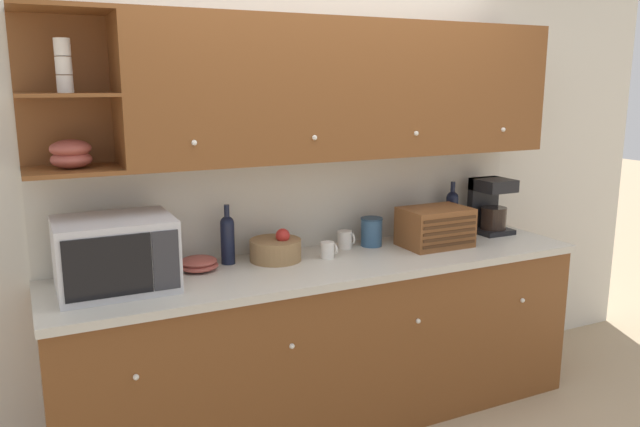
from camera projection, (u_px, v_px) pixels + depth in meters
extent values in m
plane|color=tan|center=(304.00, 392.00, 3.79)|extent=(24.00, 24.00, 0.00)
cube|color=beige|center=(300.00, 180.00, 3.55)|extent=(5.26, 0.06, 2.60)
cube|color=brown|center=(328.00, 344.00, 3.41)|extent=(2.86, 0.65, 0.87)
cube|color=beige|center=(329.00, 265.00, 3.30)|extent=(2.88, 0.68, 0.04)
sphere|color=white|center=(136.00, 377.00, 2.62)|extent=(0.03, 0.03, 0.03)
sphere|color=white|center=(292.00, 346.00, 2.93)|extent=(0.03, 0.03, 0.03)
sphere|color=white|center=(418.00, 321.00, 3.23)|extent=(0.03, 0.03, 0.03)
sphere|color=white|center=(523.00, 300.00, 3.54)|extent=(0.03, 0.03, 0.03)
cube|color=beige|center=(303.00, 202.00, 3.54)|extent=(2.86, 0.01, 0.53)
cube|color=brown|center=(351.00, 90.00, 3.35)|extent=(2.44, 0.36, 0.72)
cube|color=brown|center=(63.00, 91.00, 2.88)|extent=(0.42, 0.02, 0.72)
cube|color=brown|center=(72.00, 171.00, 2.81)|extent=(0.42, 0.36, 0.02)
cube|color=brown|center=(66.00, 95.00, 2.74)|extent=(0.42, 0.36, 0.02)
cube|color=brown|center=(59.00, 8.00, 2.66)|extent=(0.42, 0.36, 0.02)
sphere|color=white|center=(194.00, 143.00, 2.84)|extent=(0.03, 0.03, 0.03)
sphere|color=white|center=(315.00, 138.00, 3.10)|extent=(0.03, 0.03, 0.03)
sphere|color=white|center=(416.00, 133.00, 3.37)|extent=(0.03, 0.03, 0.03)
sphere|color=white|center=(503.00, 130.00, 3.63)|extent=(0.03, 0.03, 0.03)
ellipsoid|color=#9E473D|center=(71.00, 159.00, 2.80)|extent=(0.18, 0.18, 0.08)
ellipsoid|color=#9E473D|center=(70.00, 148.00, 2.79)|extent=(0.18, 0.18, 0.08)
cylinder|color=silver|center=(65.00, 84.00, 2.73)|extent=(0.07, 0.07, 0.08)
cylinder|color=silver|center=(64.00, 66.00, 2.71)|extent=(0.07, 0.07, 0.08)
cylinder|color=silver|center=(62.00, 47.00, 2.70)|extent=(0.07, 0.07, 0.08)
cube|color=silver|center=(115.00, 254.00, 2.83)|extent=(0.52, 0.41, 0.33)
cube|color=black|center=(108.00, 267.00, 2.62)|extent=(0.36, 0.01, 0.27)
cube|color=#2D2D33|center=(166.00, 260.00, 2.73)|extent=(0.11, 0.01, 0.27)
ellipsoid|color=#9E473D|center=(199.00, 266.00, 3.14)|extent=(0.20, 0.20, 0.04)
ellipsoid|color=#9E473D|center=(198.00, 261.00, 3.14)|extent=(0.19, 0.19, 0.04)
cylinder|color=black|center=(228.00, 243.00, 3.24)|extent=(0.07, 0.07, 0.22)
sphere|color=black|center=(227.00, 223.00, 3.22)|extent=(0.07, 0.07, 0.07)
cylinder|color=black|center=(227.00, 212.00, 3.20)|extent=(0.03, 0.03, 0.07)
cylinder|color=#937047|center=(275.00, 250.00, 3.31)|extent=(0.27, 0.27, 0.11)
sphere|color=red|center=(283.00, 236.00, 3.29)|extent=(0.08, 0.08, 0.08)
cylinder|color=silver|center=(327.00, 250.00, 3.36)|extent=(0.08, 0.08, 0.09)
torus|color=silver|center=(335.00, 249.00, 3.38)|extent=(0.01, 0.06, 0.06)
cylinder|color=silver|center=(345.00, 240.00, 3.55)|extent=(0.08, 0.08, 0.10)
torus|color=silver|center=(352.00, 238.00, 3.57)|extent=(0.01, 0.07, 0.07)
cylinder|color=#33567A|center=(371.00, 233.00, 3.60)|extent=(0.12, 0.12, 0.16)
cylinder|color=navy|center=(372.00, 219.00, 3.58)|extent=(0.13, 0.13, 0.01)
cube|color=brown|center=(435.00, 227.00, 3.59)|extent=(0.39, 0.27, 0.22)
cube|color=#432713|center=(449.00, 244.00, 3.49)|extent=(0.36, 0.01, 0.02)
cube|color=#432713|center=(450.00, 238.00, 3.48)|extent=(0.36, 0.01, 0.02)
cube|color=#432713|center=(450.00, 232.00, 3.47)|extent=(0.36, 0.01, 0.02)
cube|color=#432713|center=(450.00, 226.00, 3.46)|extent=(0.36, 0.01, 0.02)
cube|color=#432713|center=(450.00, 220.00, 3.46)|extent=(0.36, 0.01, 0.02)
cylinder|color=black|center=(452.00, 215.00, 3.90)|extent=(0.08, 0.08, 0.23)
sphere|color=black|center=(452.00, 198.00, 3.87)|extent=(0.08, 0.08, 0.08)
cylinder|color=black|center=(453.00, 188.00, 3.86)|extent=(0.03, 0.03, 0.08)
cube|color=black|center=(491.00, 230.00, 3.92)|extent=(0.21, 0.22, 0.03)
cylinder|color=black|center=(493.00, 218.00, 3.89)|extent=(0.16, 0.16, 0.14)
cube|color=black|center=(483.00, 204.00, 3.97)|extent=(0.21, 0.05, 0.34)
cube|color=black|center=(493.00, 185.00, 3.86)|extent=(0.21, 0.22, 0.08)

